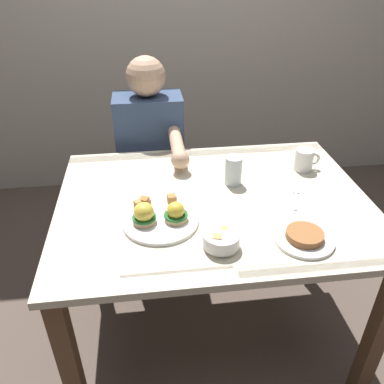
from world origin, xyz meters
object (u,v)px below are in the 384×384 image
Objects in this scene: water_glass_near at (233,172)px; side_plate at (304,237)px; dining_table at (213,221)px; eggs_benedict_plate at (159,217)px; diner_person at (151,154)px; fruit_bowl at (222,240)px; coffee_mug at (304,159)px; fork at (296,197)px.

side_plate is at bearing -68.47° from water_glass_near.
eggs_benedict_plate reaches higher than dining_table.
dining_table is 1.05× the size of diner_person.
water_glass_near is 0.43m from side_plate.
fruit_bowl is 0.28m from side_plate.
dining_table is at bearing -156.49° from coffee_mug.
fruit_bowl is (-0.03, -0.28, 0.14)m from dining_table.
coffee_mug is 0.93× the size of water_glass_near.
fork is at bearing -49.41° from diner_person.
coffee_mug is 0.56× the size of side_plate.
coffee_mug is at bearing 69.64° from side_plate.
eggs_benedict_plate is 2.26× the size of water_glass_near.
coffee_mug is (0.65, 0.31, 0.03)m from eggs_benedict_plate.
fruit_bowl is at bearing -39.25° from eggs_benedict_plate.
diner_person reaches higher than side_plate.
eggs_benedict_plate is 0.72m from coffee_mug.
side_plate is (-0.17, -0.47, -0.04)m from coffee_mug.
eggs_benedict_plate is 0.73m from diner_person.
fork is 0.76× the size of side_plate.
fork is 0.26m from side_plate.
dining_table is 0.49m from coffee_mug.
side_plate is (0.47, -0.16, -0.01)m from eggs_benedict_plate.
diner_person reaches higher than dining_table.
fruit_bowl reaches higher than dining_table.
dining_table is at bearing 29.20° from eggs_benedict_plate.
eggs_benedict_plate is at bearing -89.72° from diner_person.
dining_table is at bearing 131.59° from side_plate.
coffee_mug is (0.45, 0.47, 0.02)m from fruit_bowl.
eggs_benedict_plate is at bearing -150.80° from dining_table.
coffee_mug is at bearing 12.98° from water_glass_near.
water_glass_near is at bearing 48.53° from dining_table.
fruit_bowl reaches higher than side_plate.
coffee_mug is 0.25m from fork.
fruit_bowl is (0.19, -0.16, 0.00)m from eggs_benedict_plate.
eggs_benedict_plate is at bearing 161.07° from side_plate.
water_glass_near is (0.32, 0.23, 0.03)m from eggs_benedict_plate.
diner_person is at bearing 130.59° from fork.
water_glass_near is (0.12, 0.39, 0.02)m from fruit_bowl.
water_glass_near reaches higher than dining_table.
coffee_mug reaches higher than eggs_benedict_plate.
fruit_bowl is 1.00× the size of water_glass_near.
coffee_mug is 0.50m from side_plate.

